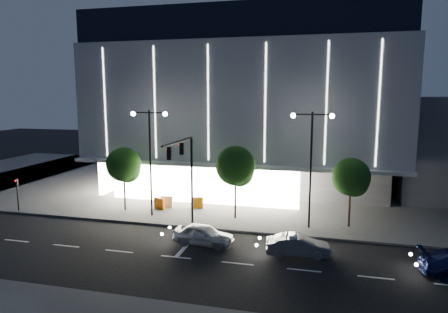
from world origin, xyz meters
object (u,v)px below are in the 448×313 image
Objects in this scene: tree_mid at (236,168)px; barrier_b at (167,202)px; tree_left at (124,166)px; ped_signal_far at (17,191)px; street_lamp_east at (311,153)px; street_lamp_west at (150,147)px; traffic_mast at (185,166)px; car_lead at (203,235)px; tree_right at (351,179)px; car_second at (298,246)px; barrier_a at (159,204)px; barrier_c at (197,203)px.

barrier_b is (-6.74, 1.59, -3.68)m from tree_mid.
ped_signal_far is at bearing -164.39° from tree_left.
ped_signal_far is (-25.00, -1.50, -4.07)m from street_lamp_east.
traffic_mast is at bearing -33.65° from street_lamp_west.
car_lead is (-6.92, -5.04, -5.24)m from street_lamp_east.
tree_left is 1.04× the size of tree_right.
car_second is at bearing -22.53° from tree_left.
ped_signal_far reaches higher than barrier_a.
tree_left is 17.10m from car_second.
car_lead is at bearing -143.96° from street_lamp_east.
tree_left is 7.18m from barrier_c.
traffic_mast reaches higher than tree_left.
tree_right is at bearing -7.51° from barrier_b.
car_second is 3.71× the size of barrier_c.
barrier_c is (-9.46, 8.37, -0.02)m from car_second.
car_lead is (-0.95, -6.06, -3.61)m from tree_mid.
street_lamp_east is 3.81m from tree_right.
tree_right reaches higher than ped_signal_far.
car_second is (12.51, -5.40, -5.28)m from street_lamp_west.
car_second is 14.58m from barrier_a.
street_lamp_east is 14.28m from barrier_a.
barrier_b is (-5.80, 7.65, -0.07)m from car_lead.
tree_right reaches higher than car_second.
barrier_b is at bearing 174.22° from tree_right.
car_second is at bearing -95.14° from street_lamp_east.
tree_left reaches higher than barrier_b.
barrier_a is at bearing 171.82° from street_lamp_east.
street_lamp_east is at bearing -13.34° from barrier_b.
barrier_a is at bearing 173.10° from tree_mid.
barrier_c is (2.77, 0.35, 0.00)m from barrier_b.
tree_mid is 1.46× the size of car_lead.
tree_right is at bearing -0.00° from tree_mid.
street_lamp_west is 3.00× the size of ped_signal_far.
car_second is (15.49, -6.42, -3.36)m from tree_left.
traffic_mast reaches higher than tree_right.
car_lead is 1.03× the size of car_second.
barrier_a is at bearing 15.91° from ped_signal_far.
traffic_mast reaches higher than ped_signal_far.
street_lamp_east reaches higher than barrier_c.
car_second reaches higher than barrier_a.
tree_right is 8.00m from car_second.
car_second is at bearing -86.89° from car_lead.
tree_mid is at bearing -15.03° from barrier_b.
street_lamp_west is 3.69m from tree_left.
barrier_a is 1.00× the size of barrier_b.
barrier_b is (12.28, 4.12, -1.24)m from ped_signal_far.
tree_right is at bearing 17.02° from traffic_mast.
car_lead reaches higher than barrier_c.
street_lamp_east is 10.04m from car_lead.
street_lamp_east is 14.03m from barrier_b.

